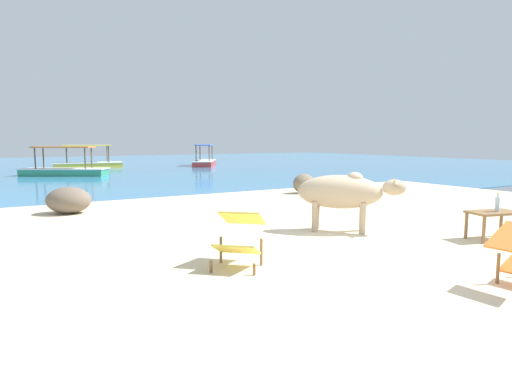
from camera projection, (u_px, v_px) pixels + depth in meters
sand_beach at (352, 251)px, 6.25m from camera, size 18.00×14.00×0.04m
water_surface at (81, 168)px, 25.01m from camera, size 60.00×36.00×0.03m
cow at (342, 192)px, 7.44m from camera, size 1.54×1.52×1.02m
low_bench_table at (493, 216)px, 6.86m from camera, size 0.85×0.62×0.45m
bottle at (497, 204)px, 6.82m from camera, size 0.07×0.07×0.30m
deck_chair_near at (240, 235)px, 5.45m from camera, size 0.91×0.92×0.68m
shore_rock_large at (304, 184)px, 12.87m from camera, size 0.77×0.58×0.57m
shore_rock_medium at (69, 200)px, 9.33m from camera, size 1.17×1.10×0.56m
boat_yellow at (88, 163)px, 24.66m from camera, size 3.78×1.55×1.29m
boat_green at (64, 169)px, 19.52m from camera, size 3.75×2.86×1.29m
boat_red at (205, 161)px, 27.08m from camera, size 2.83×3.76×1.29m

